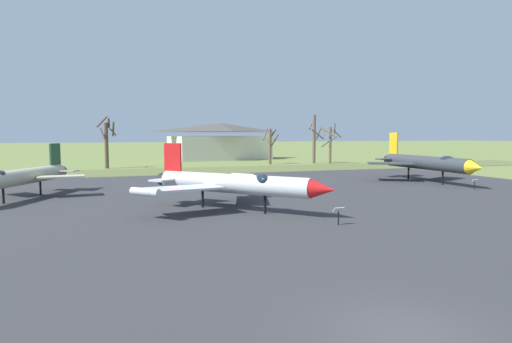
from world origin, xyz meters
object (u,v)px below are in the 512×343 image
(jet_fighter_front_left, at_px, (20,177))
(jet_fighter_front_right, at_px, (233,183))
(visitor_building, at_px, (220,142))
(jet_fighter_rear_center, at_px, (426,162))
(info_placard_rear_center, at_px, (475,183))
(info_placard_front_right, at_px, (338,214))

(jet_fighter_front_left, bearing_deg, jet_fighter_front_right, -35.20)
(jet_fighter_front_left, bearing_deg, visitor_building, 60.22)
(jet_fighter_rear_center, bearing_deg, jet_fighter_front_left, -179.64)
(jet_fighter_front_left, relative_size, info_placard_rear_center, 12.43)
(jet_fighter_rear_center, bearing_deg, visitor_building, 101.30)
(visitor_building, bearing_deg, jet_fighter_front_right, -103.42)
(jet_fighter_front_right, relative_size, info_placard_rear_center, 12.05)
(info_placard_front_right, height_order, jet_fighter_rear_center, jet_fighter_rear_center)
(jet_fighter_front_right, bearing_deg, visitor_building, 76.58)
(jet_fighter_front_left, height_order, jet_fighter_front_right, jet_fighter_front_right)
(info_placard_front_right, bearing_deg, info_placard_rear_center, 26.69)
(jet_fighter_front_right, height_order, visitor_building, visitor_building)
(jet_fighter_front_left, relative_size, jet_fighter_rear_center, 0.84)
(info_placard_rear_center, bearing_deg, jet_fighter_front_left, 170.15)
(jet_fighter_rear_center, height_order, info_placard_rear_center, jet_fighter_rear_center)
(jet_fighter_front_left, height_order, info_placard_front_right, jet_fighter_front_left)
(info_placard_front_right, xyz_separation_m, jet_fighter_rear_center, (20.16, 16.91, 1.46))
(jet_fighter_front_right, xyz_separation_m, visitor_building, (14.44, 60.48, 1.76))
(jet_fighter_front_left, bearing_deg, info_placard_front_right, -41.76)
(jet_fighter_front_right, bearing_deg, info_placard_front_right, -56.67)
(info_placard_rear_center, xyz_separation_m, visitor_building, (-9.71, 57.03, 3.01))
(jet_fighter_front_right, xyz_separation_m, jet_fighter_rear_center, (24.45, 10.39, 0.27))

